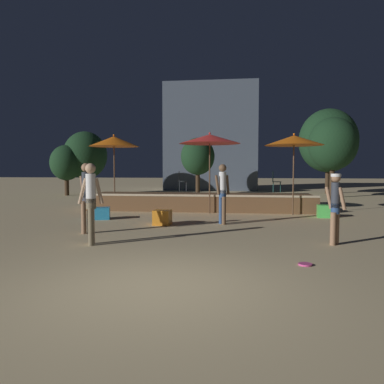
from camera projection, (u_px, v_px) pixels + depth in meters
ground_plane at (156, 287)px, 5.52m from camera, size 120.00×120.00×0.00m
wooden_deck at (200, 202)px, 15.96m from camera, size 9.39×2.56×0.72m
patio_umbrella_0 at (210, 139)px, 14.32m from camera, size 2.35×2.35×3.13m
patio_umbrella_1 at (114, 142)px, 15.17m from camera, size 2.01×2.01×3.12m
patio_umbrella_2 at (294, 140)px, 13.83m from camera, size 2.16×2.16×3.04m
cube_seat_0 at (102, 213)px, 12.86m from camera, size 0.63×0.63×0.41m
cube_seat_1 at (324, 211)px, 13.31m from camera, size 0.50×0.50×0.45m
cube_seat_2 at (162, 217)px, 11.58m from camera, size 0.53×0.53×0.46m
person_0 at (86, 194)px, 10.03m from camera, size 0.48×0.37×1.89m
person_1 at (335, 205)px, 8.54m from camera, size 0.45×0.39×1.64m
person_2 at (223, 191)px, 11.65m from camera, size 0.48×0.35×1.88m
person_3 at (91, 199)px, 8.52m from camera, size 0.58×0.30×1.87m
bistro_chair_0 at (181, 179)px, 16.60m from camera, size 0.41×0.41×0.90m
bistro_chair_1 at (275, 180)px, 16.10m from camera, size 0.40×0.40×0.90m
frisbee_disc at (305, 264)px, 6.77m from camera, size 0.25×0.25×0.03m
background_tree_0 at (333, 144)px, 22.01m from camera, size 2.84×2.84×4.74m
background_tree_1 at (66, 163)px, 23.85m from camera, size 2.05×2.05×3.22m
background_tree_2 at (328, 141)px, 25.53m from camera, size 3.92×3.92×5.78m
background_tree_3 at (198, 157)px, 24.70m from camera, size 2.23×2.23×3.75m
background_tree_4 at (85, 155)px, 24.62m from camera, size 2.83×2.83×4.15m
distant_building at (212, 138)px, 30.40m from camera, size 7.30×4.08×8.39m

